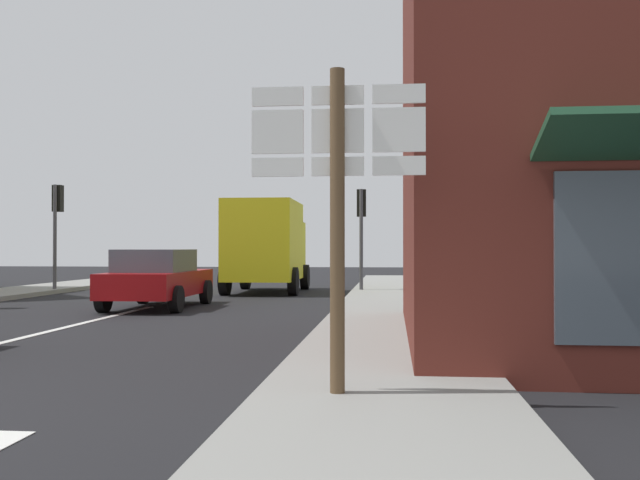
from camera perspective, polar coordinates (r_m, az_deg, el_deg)
name	(u,v)px	position (r m, az deg, el deg)	size (l,w,h in m)	color
ground_plane	(120,314)	(16.60, -15.93, -5.83)	(80.00, 80.00, 0.00)	black
sidewalk_right	(389,324)	(13.43, 5.60, -6.79)	(2.49, 44.00, 0.14)	gray
lane_centre_stripe	(29,336)	(12.99, -22.55, -7.23)	(0.16, 12.00, 0.01)	silver
sedan_far	(158,278)	(18.08, -13.06, -3.00)	(2.00, 4.22, 1.47)	maroon
delivery_truck	(267,244)	(23.84, -4.36, -0.31)	(2.55, 5.03, 3.05)	yellow
route_sign_post	(338,195)	(6.66, 1.43, 3.66)	(1.66, 0.14, 3.20)	brown
traffic_light_far_right	(361,216)	(23.28, 3.38, 1.93)	(0.30, 0.49, 3.45)	#47474C
traffic_light_far_left	(57,213)	(25.29, -20.58, 2.07)	(0.30, 0.49, 3.64)	#47474C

